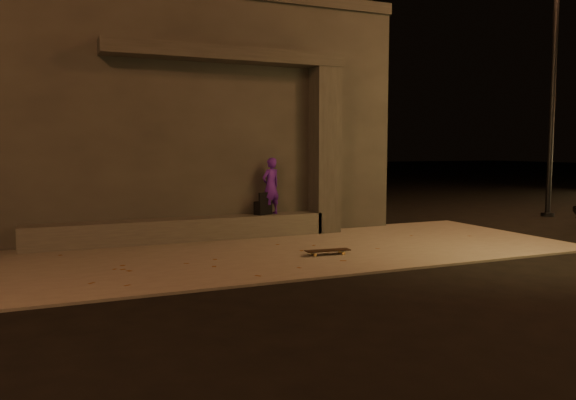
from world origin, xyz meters
name	(u,v)px	position (x,y,z in m)	size (l,w,h in m)	color
ground	(337,274)	(0.00, 0.00, 0.00)	(120.00, 120.00, 0.00)	black
sidewalk	(285,251)	(0.00, 2.00, 0.02)	(11.00, 4.40, 0.04)	slate
building	(175,119)	(-1.00, 6.49, 2.61)	(9.00, 5.10, 5.22)	#363331
ledge	(182,230)	(-1.50, 3.75, 0.27)	(6.00, 0.55, 0.45)	#4C4A45
column	(325,151)	(1.70, 3.75, 1.84)	(0.55, 0.55, 3.60)	#363331
canopy	(227,55)	(-0.50, 3.80, 3.78)	(5.00, 0.70, 0.28)	#363331
skateboarder	(271,186)	(0.42, 3.75, 1.09)	(0.44, 0.29, 1.20)	#5319A8
backpack	(263,207)	(0.24, 3.75, 0.65)	(0.39, 0.32, 0.48)	black
skateboard	(328,251)	(0.49, 1.25, 0.11)	(0.81, 0.28, 0.09)	black
street_lamp_2	(554,74)	(8.89, 4.08, 3.91)	(0.36, 0.36, 6.87)	black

